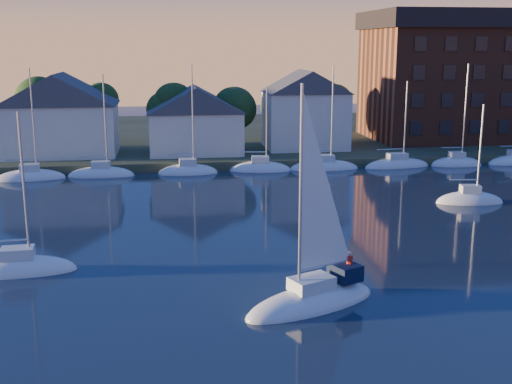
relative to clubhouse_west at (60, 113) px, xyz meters
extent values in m
cube|color=#2F3921|center=(22.00, 17.00, -5.93)|extent=(160.00, 50.00, 2.00)
cube|color=brown|center=(22.00, -6.00, -5.93)|extent=(120.00, 3.00, 1.00)
cube|color=white|center=(0.00, 0.00, -1.93)|extent=(13.00, 9.00, 6.00)
cube|color=white|center=(16.00, -1.00, -2.43)|extent=(11.00, 8.00, 5.00)
cube|color=white|center=(30.00, 1.00, -1.43)|extent=(10.00, 8.00, 7.00)
cube|color=brown|center=(56.00, 7.00, 2.57)|extent=(30.00, 16.00, 15.00)
cube|color=black|center=(56.00, 7.00, 11.27)|extent=(31.00, 17.00, 2.40)
cylinder|color=#3B281A|center=(-4.00, 5.00, -3.18)|extent=(0.50, 0.50, 3.50)
sphere|color=#143413|center=(-4.00, 5.00, 1.27)|extent=(5.40, 5.40, 5.40)
cylinder|color=#3B281A|center=(4.00, 5.00, -3.18)|extent=(0.50, 0.50, 3.50)
sphere|color=#143413|center=(4.00, 5.00, 1.27)|extent=(5.40, 5.40, 5.40)
cylinder|color=#3B281A|center=(12.00, 5.00, -3.18)|extent=(0.50, 0.50, 3.50)
sphere|color=#143413|center=(12.00, 5.00, 1.27)|extent=(5.40, 5.40, 5.40)
cylinder|color=#3B281A|center=(20.00, 5.00, -3.18)|extent=(0.50, 0.50, 3.50)
sphere|color=#143413|center=(20.00, 5.00, 1.27)|extent=(5.40, 5.40, 5.40)
cylinder|color=#3B281A|center=(28.00, 5.00, -3.18)|extent=(0.50, 0.50, 3.50)
sphere|color=#143413|center=(28.00, 5.00, 1.27)|extent=(5.40, 5.40, 5.40)
cylinder|color=#3B281A|center=(36.00, 5.00, -3.18)|extent=(0.50, 0.50, 3.50)
sphere|color=#143413|center=(36.00, 5.00, 1.27)|extent=(5.40, 5.40, 5.40)
cylinder|color=#3B281A|center=(44.00, 5.00, -3.18)|extent=(0.50, 0.50, 3.50)
sphere|color=#143413|center=(44.00, 5.00, 1.27)|extent=(5.40, 5.40, 5.40)
cylinder|color=#3B281A|center=(52.00, 5.00, -3.18)|extent=(0.50, 0.50, 3.50)
sphere|color=#143413|center=(52.00, 5.00, 1.27)|extent=(5.40, 5.40, 5.40)
cylinder|color=#3B281A|center=(60.00, 5.00, -3.18)|extent=(0.50, 0.50, 3.50)
sphere|color=#143413|center=(60.00, 5.00, 1.27)|extent=(5.40, 5.40, 5.40)
ellipsoid|color=white|center=(-2.00, -9.00, -5.93)|extent=(7.50, 2.40, 2.20)
cube|color=silver|center=(-2.00, -9.00, -4.63)|extent=(2.10, 1.32, 0.70)
cylinder|color=#A5A8AD|center=(-1.25, -9.00, 0.02)|extent=(0.16, 0.16, 10.00)
cylinder|color=#A5A8AD|center=(-2.83, -9.00, -3.78)|extent=(3.15, 0.12, 0.12)
ellipsoid|color=white|center=(6.00, -9.00, -5.93)|extent=(7.50, 2.40, 2.20)
cube|color=silver|center=(6.00, -9.00, -4.63)|extent=(2.10, 1.32, 0.70)
cylinder|color=#A5A8AD|center=(6.75, -9.00, 0.02)|extent=(0.16, 0.16, 10.00)
cylinder|color=#A5A8AD|center=(5.17, -9.00, -3.78)|extent=(3.15, 0.12, 0.12)
ellipsoid|color=white|center=(14.00, -9.00, -5.93)|extent=(7.50, 2.40, 2.20)
cube|color=silver|center=(14.00, -9.00, -4.63)|extent=(2.10, 1.32, 0.70)
cylinder|color=#A5A8AD|center=(14.75, -9.00, 0.02)|extent=(0.16, 0.16, 10.00)
cylinder|color=#A5A8AD|center=(13.17, -9.00, -3.78)|extent=(3.15, 0.12, 0.12)
ellipsoid|color=white|center=(22.00, -9.00, -5.93)|extent=(7.50, 2.40, 2.20)
cube|color=silver|center=(22.00, -9.00, -4.63)|extent=(2.10, 1.32, 0.70)
cylinder|color=#A5A8AD|center=(22.75, -9.00, 0.02)|extent=(0.16, 0.16, 10.00)
cylinder|color=#A5A8AD|center=(21.17, -9.00, -3.78)|extent=(3.15, 0.12, 0.12)
ellipsoid|color=white|center=(30.00, -9.00, -5.93)|extent=(7.50, 2.40, 2.20)
cube|color=silver|center=(30.00, -9.00, -4.63)|extent=(2.10, 1.32, 0.70)
cylinder|color=#A5A8AD|center=(30.75, -9.00, 0.02)|extent=(0.16, 0.16, 10.00)
cylinder|color=#A5A8AD|center=(29.17, -9.00, -3.78)|extent=(3.15, 0.12, 0.12)
ellipsoid|color=white|center=(38.00, -9.00, -5.93)|extent=(7.50, 2.40, 2.20)
cube|color=silver|center=(38.00, -9.00, -4.63)|extent=(2.10, 1.32, 0.70)
cylinder|color=#A5A8AD|center=(38.75, -9.00, 0.02)|extent=(0.16, 0.16, 10.00)
cylinder|color=#A5A8AD|center=(37.17, -9.00, -3.78)|extent=(3.15, 0.12, 0.12)
ellipsoid|color=white|center=(46.00, -9.00, -5.93)|extent=(7.50, 2.40, 2.20)
cube|color=silver|center=(46.00, -9.00, -4.63)|extent=(2.10, 1.32, 0.70)
cylinder|color=#A5A8AD|center=(46.75, -9.00, 0.02)|extent=(0.16, 0.16, 10.00)
cylinder|color=#A5A8AD|center=(45.17, -9.00, -3.78)|extent=(3.15, 0.12, 0.12)
ellipsoid|color=white|center=(19.98, -46.86, -5.93)|extent=(8.69, 5.82, 2.20)
cube|color=silver|center=(19.98, -46.86, -4.63)|extent=(2.73, 2.29, 0.70)
cylinder|color=#A5A8AD|center=(19.22, -47.20, 0.56)|extent=(0.16, 0.16, 11.09)
cylinder|color=#A5A8AD|center=(20.81, -46.49, -3.78)|extent=(3.24, 1.53, 0.12)
cube|color=black|center=(22.10, -45.92, -4.43)|extent=(1.93, 2.04, 0.90)
ellipsoid|color=white|center=(3.05, -39.25, -5.93)|extent=(7.21, 2.80, 2.20)
cube|color=silver|center=(3.05, -39.25, -4.63)|extent=(2.06, 1.41, 0.70)
cylinder|color=#A5A8AD|center=(3.76, -39.20, -0.44)|extent=(0.16, 0.16, 9.09)
cylinder|color=#A5A8AD|center=(2.28, -39.31, -3.78)|extent=(2.97, 0.32, 0.12)
ellipsoid|color=white|center=(39.27, -26.10, -5.93)|extent=(6.27, 2.85, 2.20)
cube|color=silver|center=(39.27, -26.10, -4.63)|extent=(1.83, 1.34, 0.70)
cylinder|color=#A5A8AD|center=(39.87, -26.18, -1.03)|extent=(0.16, 0.16, 7.90)
cylinder|color=#A5A8AD|center=(38.61, -26.01, -3.78)|extent=(2.53, 0.46, 0.12)
camera|label=1|loc=(12.42, -78.81, 7.98)|focal=45.00mm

